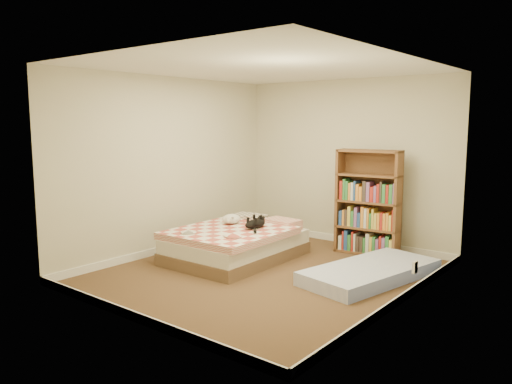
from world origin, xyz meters
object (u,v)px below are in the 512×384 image
Objects in this scene: floor_mattress at (371,272)px; white_dog at (231,219)px; bed at (238,243)px; bookshelf at (368,216)px; black_cat at (257,223)px.

white_dog is at bearing -163.24° from floor_mattress.
bed is at bearing -13.19° from white_dog.
bed is 1.90m from bookshelf.
bed is 0.38m from black_cat.
black_cat is (-1.05, -1.23, -0.05)m from bookshelf.
bookshelf is at bearing 32.57° from black_cat.
bed is 1.24× the size of bookshelf.
bookshelf is 0.83× the size of floor_mattress.
bookshelf reaches higher than black_cat.
black_cat is at bearing 31.57° from bed.
bookshelf reaches higher than bed.
white_dog reaches higher than bed.
floor_mattress is at bearing 8.69° from bed.
bookshelf is 2.32× the size of black_cat.
black_cat is (0.22, 0.14, 0.28)m from bed.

